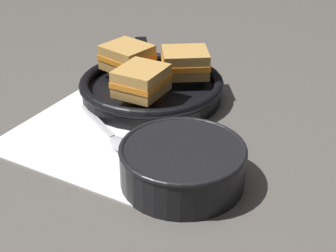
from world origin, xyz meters
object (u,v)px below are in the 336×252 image
Objects in this scene: sandwich_near_left at (127,57)px; sandwich_near_right at (141,81)px; sandwich_far_left at (185,62)px; soup_bowl at (183,162)px; skillet at (152,88)px; spoon at (114,138)px.

sandwich_near_left and sandwich_near_right have the same top height.
sandwich_near_left and sandwich_far_left have the same top height.
sandwich_far_left is (0.11, 0.02, 0.00)m from sandwich_near_left.
soup_bowl is at bearing -66.46° from sandwich_far_left.
sandwich_far_left is at bearing 40.29° from skillet.
sandwich_far_left is at bearing 12.19° from sandwich_near_left.
soup_bowl is 1.59× the size of sandwich_far_left.
sandwich_near_left is at bearing 147.00° from spoon.
skillet is 3.07× the size of sandwich_far_left.
spoon is (-0.14, 0.05, -0.03)m from soup_bowl.
spoon is 0.46× the size of skillet.
skillet reaches higher than spoon.
sandwich_near_right is at bearing 126.08° from spoon.
sandwich_far_left reaches higher than soup_bowl.
sandwich_far_left is (0.03, 0.21, 0.06)m from spoon.
sandwich_far_left is (0.03, 0.11, 0.00)m from sandwich_near_right.
sandwich_near_left is 0.11m from sandwich_near_right.
sandwich_near_right is at bearing -77.15° from skillet.
sandwich_near_right reaches higher than skillet.
sandwich_near_left reaches higher than skillet.
skillet is at bearing -139.71° from sandwich_far_left.
soup_bowl is at bearing 13.74° from spoon.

